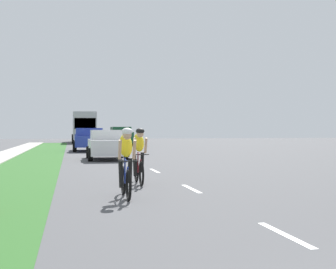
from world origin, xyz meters
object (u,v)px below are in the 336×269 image
cyclist_trailing (139,155)px  sedan_white (107,144)px  bus_silver (84,126)px  suv_dark_green (121,136)px  pickup_blue (89,139)px  cyclist_lead (126,162)px

cyclist_trailing → sedan_white: cyclist_trailing is taller
sedan_white → bus_silver: (-0.30, 33.19, 1.21)m
cyclist_trailing → suv_dark_green: (2.76, 32.23, 0.14)m
pickup_blue → cyclist_lead: bearing=-90.1°
cyclist_trailing → suv_dark_green: bearing=85.1°
pickup_blue → suv_dark_green: 11.25m
cyclist_lead → cyclist_trailing: (0.67, 2.66, 0.00)m
cyclist_lead → cyclist_trailing: 2.74m
sedan_white → pickup_blue: (-0.56, 9.92, 0.06)m
cyclist_trailing → pickup_blue: bearing=91.7°
cyclist_trailing → bus_silver: (-0.37, 44.78, 1.17)m
sedan_white → pickup_blue: bearing=93.2°
cyclist_trailing → pickup_blue: (-0.63, 21.50, 0.02)m
suv_dark_green → bus_silver: 12.98m
pickup_blue → bus_silver: bearing=89.4°
suv_dark_green → sedan_white: bearing=-97.8°
suv_dark_green → pickup_blue: bearing=-107.5°
cyclist_trailing → pickup_blue: 21.51m
cyclist_lead → sedan_white: bearing=87.6°
sedan_white → suv_dark_green: bearing=82.2°
cyclist_trailing → sedan_white: bearing=90.4°
cyclist_lead → pickup_blue: (0.03, 24.16, 0.02)m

